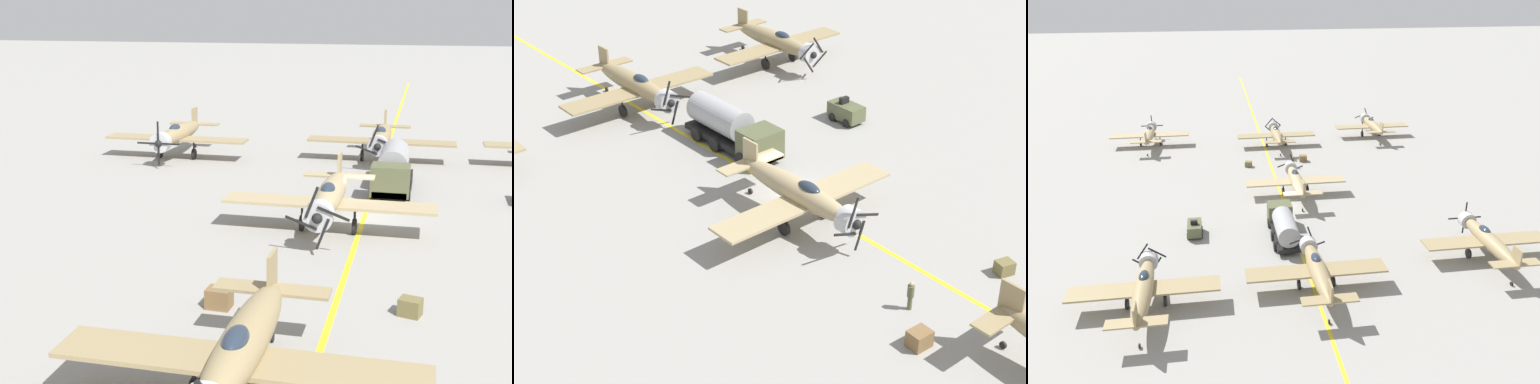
% 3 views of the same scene
% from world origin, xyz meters
% --- Properties ---
extents(ground_plane, '(400.00, 400.00, 0.00)m').
position_xyz_m(ground_plane, '(0.00, 0.00, 0.00)').
color(ground_plane, gray).
extents(taxiway_stripe, '(0.30, 160.00, 0.01)m').
position_xyz_m(taxiway_stripe, '(0.00, 0.00, 0.00)').
color(taxiway_stripe, yellow).
rests_on(taxiway_stripe, ground).
extents(airplane_near_center, '(12.00, 9.98, 3.72)m').
position_xyz_m(airplane_near_center, '(0.19, -16.56, 2.01)').
color(airplane_near_center, '#958158').
rests_on(airplane_near_center, ground).
extents(airplane_far_center, '(12.00, 9.98, 3.65)m').
position_xyz_m(airplane_far_center, '(1.89, 22.31, 2.01)').
color(airplane_far_center, '#97835A').
rests_on(airplane_far_center, ground).
extents(airplane_near_right, '(12.00, 9.98, 3.80)m').
position_xyz_m(airplane_near_right, '(16.96, -13.84, 2.01)').
color(airplane_near_right, '#9A865D').
rests_on(airplane_near_right, ground).
extents(airplane_mid_center, '(12.00, 9.98, 3.72)m').
position_xyz_m(airplane_mid_center, '(1.74, 3.31, 2.01)').
color(airplane_mid_center, tan).
rests_on(airplane_mid_center, ground).
extents(fuel_tanker, '(2.67, 8.00, 2.98)m').
position_xyz_m(fuel_tanker, '(-1.27, -6.91, 1.51)').
color(fuel_tanker, black).
rests_on(fuel_tanker, ground).
extents(ground_crew_walking, '(0.35, 0.35, 1.62)m').
position_xyz_m(ground_crew_walking, '(2.98, 12.91, 0.88)').
color(ground_crew_walking, '#515638').
rests_on(ground_crew_walking, ground).
extents(supply_crate_by_tanker, '(1.07, 0.97, 0.75)m').
position_xyz_m(supply_crate_by_tanker, '(-3.16, 14.04, 0.38)').
color(supply_crate_by_tanker, brown).
rests_on(supply_crate_by_tanker, ground).
extents(supply_crate_mid_lane, '(1.09, 0.92, 0.87)m').
position_xyz_m(supply_crate_mid_lane, '(4.79, 15.13, 0.44)').
color(supply_crate_mid_lane, brown).
rests_on(supply_crate_mid_lane, ground).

